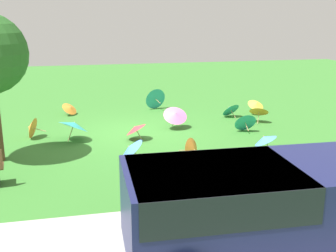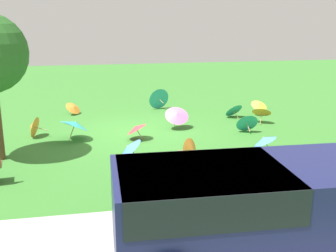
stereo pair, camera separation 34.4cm
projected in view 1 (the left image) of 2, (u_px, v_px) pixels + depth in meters
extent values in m
plane|color=#387A2D|center=(135.00, 133.00, 13.85)|extent=(40.00, 40.00, 0.00)
cube|color=#191E4C|center=(268.00, 205.00, 6.67)|extent=(4.64, 2.00, 1.35)
cube|color=black|center=(214.00, 186.00, 6.39)|extent=(2.62, 1.98, 0.55)
cylinder|color=black|center=(160.00, 214.00, 7.39)|extent=(0.76, 0.24, 0.76)
cylinder|color=black|center=(324.00, 199.00, 7.99)|extent=(0.76, 0.24, 0.76)
cylinder|color=tan|center=(158.00, 101.00, 17.06)|extent=(0.15, 0.43, 0.13)
cone|color=teal|center=(155.00, 98.00, 17.28)|extent=(0.94, 0.57, 0.89)
sphere|color=tan|center=(154.00, 98.00, 17.33)|extent=(0.05, 0.05, 0.04)
cylinder|color=tan|center=(233.00, 114.00, 15.83)|extent=(0.13, 0.28, 0.27)
cone|color=teal|center=(230.00, 109.00, 15.94)|extent=(0.86, 0.81, 0.61)
sphere|color=tan|center=(229.00, 107.00, 15.97)|extent=(0.05, 0.06, 0.05)
cylinder|color=tan|center=(247.00, 127.00, 13.77)|extent=(0.03, 0.32, 0.22)
cone|color=teal|center=(245.00, 121.00, 13.94)|extent=(0.75, 0.55, 0.70)
sphere|color=tan|center=(244.00, 119.00, 13.99)|extent=(0.04, 0.05, 0.05)
cylinder|color=tan|center=(174.00, 121.00, 14.45)|extent=(0.04, 0.34, 0.46)
cone|color=pink|center=(175.00, 114.00, 14.19)|extent=(0.85, 0.78, 0.58)
sphere|color=tan|center=(176.00, 113.00, 14.14)|extent=(0.04, 0.05, 0.05)
cylinder|color=tan|center=(68.00, 112.00, 16.31)|extent=(0.18, 0.16, 0.25)
cone|color=orange|center=(70.00, 108.00, 16.21)|extent=(0.80, 0.81, 0.47)
sphere|color=tan|center=(71.00, 107.00, 16.18)|extent=(0.06, 0.06, 0.05)
cylinder|color=tan|center=(139.00, 135.00, 13.03)|extent=(0.20, 0.10, 0.33)
cone|color=#D8383F|center=(135.00, 128.00, 12.99)|extent=(0.86, 0.88, 0.44)
sphere|color=tan|center=(134.00, 127.00, 12.99)|extent=(0.06, 0.05, 0.05)
cylinder|color=tan|center=(269.00, 148.00, 11.58)|extent=(0.21, 0.13, 0.41)
cone|color=#4C8CE5|center=(265.00, 139.00, 11.55)|extent=(0.87, 0.87, 0.42)
sphere|color=tan|center=(264.00, 136.00, 11.54)|extent=(0.06, 0.05, 0.05)
cylinder|color=tan|center=(138.00, 156.00, 11.02)|extent=(0.33, 0.04, 0.37)
cone|color=#4C8CE5|center=(130.00, 148.00, 10.93)|extent=(0.68, 0.77, 0.59)
sphere|color=tan|center=(128.00, 146.00, 10.91)|extent=(0.05, 0.04, 0.05)
cylinder|color=tan|center=(40.00, 130.00, 13.18)|extent=(0.41, 0.12, 0.13)
cone|color=orange|center=(31.00, 128.00, 13.17)|extent=(0.46, 0.73, 0.69)
sphere|color=tan|center=(29.00, 127.00, 13.17)|extent=(0.05, 0.05, 0.04)
cylinder|color=tan|center=(258.00, 118.00, 15.01)|extent=(0.16, 0.26, 0.40)
cone|color=orange|center=(259.00, 110.00, 15.10)|extent=(0.92, 0.90, 0.50)
sphere|color=tan|center=(259.00, 108.00, 15.12)|extent=(0.06, 0.06, 0.05)
cylinder|color=tan|center=(70.00, 134.00, 12.88)|extent=(0.21, 0.14, 0.44)
cone|color=teal|center=(74.00, 125.00, 12.89)|extent=(1.27, 1.28, 0.55)
sphere|color=tan|center=(75.00, 122.00, 12.90)|extent=(0.06, 0.06, 0.05)
cylinder|color=tan|center=(185.00, 150.00, 11.14)|extent=(0.30, 0.28, 0.10)
cone|color=orange|center=(193.00, 150.00, 11.00)|extent=(0.62, 0.64, 0.67)
sphere|color=tan|center=(195.00, 150.00, 10.98)|extent=(0.06, 0.06, 0.04)
cylinder|color=tan|center=(254.00, 109.00, 16.46)|extent=(0.07, 0.22, 0.37)
cone|color=yellow|center=(256.00, 104.00, 16.28)|extent=(0.76, 0.75, 0.43)
sphere|color=tan|center=(257.00, 103.00, 16.23)|extent=(0.05, 0.06, 0.05)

